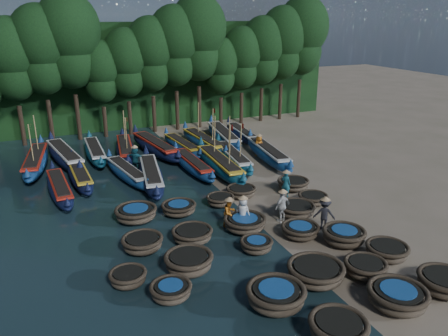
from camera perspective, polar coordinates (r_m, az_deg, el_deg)
name	(u,v)px	position (r m, az deg, el deg)	size (l,w,h in m)	color
ground	(246,214)	(24.82, 2.93, -6.02)	(120.00, 120.00, 0.00)	#81705E
foliage_wall	(142,75)	(45.03, -10.64, 11.88)	(40.00, 3.00, 10.00)	black
coracle_2	(338,329)	(16.38, 14.69, -19.66)	(2.35, 2.35, 0.85)	brown
coracle_3	(397,297)	(18.60, 21.70, -15.34)	(2.33, 2.33, 0.81)	brown
coracle_4	(444,282)	(20.22, 26.84, -13.19)	(2.60, 2.60, 0.79)	brown
coracle_5	(171,291)	(17.96, -6.95, -15.60)	(1.83, 1.83, 0.65)	brown
coracle_6	(276,296)	(17.49, 6.80, -16.22)	(2.41, 2.41, 0.85)	brown
coracle_7	(316,272)	(19.17, 11.89, -13.15)	(3.02, 3.02, 0.80)	brown
coracle_8	(365,268)	(20.08, 17.98, -12.26)	(1.87, 1.87, 0.73)	brown
coracle_9	(387,251)	(21.68, 20.52, -10.10)	(1.98, 1.98, 0.73)	brown
coracle_10	(128,277)	(19.04, -12.42, -13.76)	(1.84, 1.84, 0.64)	brown
coracle_11	(189,262)	(19.46, -4.63, -12.13)	(2.18, 2.18, 0.85)	brown
coracle_12	(256,245)	(20.99, 4.26, -9.95)	(1.75, 1.75, 0.64)	brown
coracle_13	(300,230)	(22.54, 9.93, -8.00)	(2.27, 2.27, 0.65)	brown
coracle_14	(344,235)	(22.32, 15.39, -8.49)	(2.28, 2.28, 0.80)	brown
coracle_15	(142,243)	(21.33, -10.61, -9.59)	(2.30, 2.30, 0.73)	brown
coracle_16	(192,234)	(21.84, -4.17, -8.64)	(2.54, 2.54, 0.69)	brown
coracle_17	(245,223)	(22.85, 2.74, -7.17)	(2.41, 2.41, 0.74)	brown
coracle_18	(296,209)	(24.69, 9.42, -5.33)	(2.13, 2.13, 0.74)	brown
coracle_19	(313,198)	(26.40, 11.53, -3.92)	(2.12, 2.12, 0.64)	brown
coracle_20	(136,213)	(24.31, -11.42, -5.81)	(2.68, 2.68, 0.77)	brown
coracle_21	(179,208)	(24.72, -5.92, -5.22)	(2.09, 2.09, 0.67)	brown
coracle_22	(220,200)	(25.68, -0.48, -4.19)	(1.80, 1.80, 0.64)	brown
coracle_23	(241,191)	(26.93, 2.26, -3.06)	(1.98, 1.98, 0.63)	brown
coracle_24	(293,184)	(28.30, 9.03, -2.06)	(2.05, 2.05, 0.71)	brown
long_boat_1	(60,188)	(28.91, -20.67, -2.47)	(1.70, 7.34, 1.29)	#0F1B37
long_boat_2	(80,175)	(30.76, -18.35, -0.87)	(1.57, 7.54, 1.33)	#0F1B37
long_boat_3	(127,172)	(30.43, -12.53, -0.56)	(2.49, 7.30, 1.30)	navy
long_boat_4	(151,175)	(29.43, -9.50, -0.90)	(2.81, 8.36, 1.49)	#0F1B37
long_boat_5	(192,164)	(31.32, -4.17, 0.48)	(1.53, 7.63, 1.34)	navy
long_boat_6	(220,164)	(31.02, -0.58, 0.52)	(1.98, 9.01, 3.83)	navy
long_boat_7	(233,157)	(32.73, 1.14, 1.43)	(2.30, 8.08, 3.45)	navy
long_boat_8	(268,153)	(33.68, 5.76, 1.92)	(2.61, 8.66, 1.54)	navy
long_boat_9	(36,161)	(34.52, -23.38, 0.83)	(2.64, 8.69, 3.72)	navy
long_boat_10	(65,155)	(35.05, -20.10, 1.55)	(2.98, 8.95, 1.59)	#0F1B37
long_boat_11	(95,152)	(35.58, -16.50, 2.07)	(1.54, 7.94, 1.40)	navy
long_boat_12	(125,149)	(35.52, -12.77, 2.40)	(2.52, 8.05, 3.45)	#0F1B37
long_boat_13	(155,146)	(35.67, -9.01, 2.81)	(2.83, 8.88, 1.58)	#0F1B37
long_boat_14	(182,145)	(36.05, -5.51, 2.95)	(1.91, 7.31, 1.29)	navy
long_boat_15	(204,142)	(36.60, -2.67, 3.43)	(1.97, 8.69, 3.69)	navy
long_boat_16	(223,136)	(38.30, -0.08, 4.22)	(2.79, 9.08, 1.61)	navy
long_boat_17	(242,134)	(39.44, 2.31, 4.50)	(2.02, 7.61, 1.35)	#0F1B37
fisherman_0	(243,211)	(22.98, 2.47, -5.66)	(0.95, 0.99, 1.91)	silver
fisherman_1	(286,182)	(27.03, 8.09, -1.86)	(0.65, 0.72, 1.85)	#185565
fisherman_2	(229,211)	(23.10, 0.72, -5.70)	(0.92, 0.82, 1.77)	#C4691A
fisherman_3	(324,213)	(23.37, 12.98, -5.76)	(1.28, 1.17, 1.93)	black
fisherman_4	(282,205)	(23.76, 7.63, -4.84)	(1.14, 0.73, 2.00)	silver
fisherman_5	(135,157)	(32.18, -11.53, 1.37)	(1.54, 1.43, 1.93)	#185565
fisherman_6	(259,145)	(34.65, 4.59, 3.04)	(0.88, 1.00, 1.93)	#C4691A
tree_2	(11,58)	(40.17, -26.01, 12.77)	(4.51, 4.51, 10.63)	black
tree_3	(41,49)	(40.12, -22.80, 14.17)	(4.92, 4.92, 11.60)	black
tree_4	(69,40)	(40.20, -19.56, 15.53)	(5.34, 5.34, 12.58)	black
tree_5	(100,71)	(40.68, -15.84, 12.09)	(3.68, 3.68, 8.68)	black
tree_6	(126,62)	(40.98, -12.68, 13.35)	(4.09, 4.09, 9.65)	black
tree_7	(151,53)	(41.43, -9.53, 14.55)	(4.51, 4.51, 10.63)	black
tree_8	(175,45)	(42.01, -6.44, 15.67)	(4.92, 4.92, 11.60)	black
tree_9	(198,37)	(42.71, -3.40, 16.72)	(5.34, 5.34, 12.58)	black
tree_10	(221,65)	(43.77, -0.43, 13.27)	(3.68, 3.68, 8.68)	black
tree_11	(242,57)	(44.65, 2.37, 14.25)	(4.09, 4.09, 9.65)	black
tree_12	(263,50)	(45.64, 5.08, 15.15)	(4.51, 4.51, 10.63)	black
tree_13	(283,42)	(46.74, 7.68, 15.99)	(4.92, 4.92, 11.60)	black
tree_14	(302,35)	(47.93, 10.19, 16.75)	(5.34, 5.34, 12.58)	black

